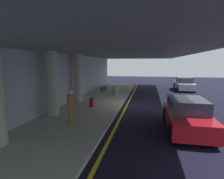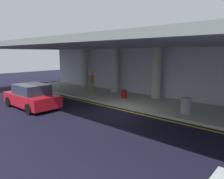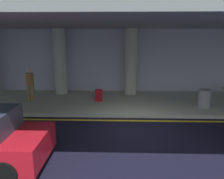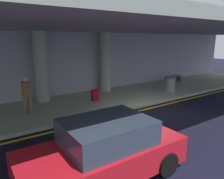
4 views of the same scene
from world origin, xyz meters
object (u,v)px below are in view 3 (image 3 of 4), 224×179
at_px(suitcase_upright_primary, 99,95).
at_px(trash_bin_steel, 204,98).
at_px(support_column_left_mid, 60,62).
at_px(support_column_center, 131,62).
at_px(traveler_with_luggage, 30,82).

height_order(suitcase_upright_primary, trash_bin_steel, suitcase_upright_primary).
height_order(support_column_left_mid, trash_bin_steel, support_column_left_mid).
bearing_deg(support_column_center, support_column_left_mid, 180.00).
bearing_deg(suitcase_upright_primary, support_column_left_mid, 151.73).
distance_m(support_column_left_mid, trash_bin_steel, 7.83).
bearing_deg(suitcase_upright_primary, traveler_with_luggage, -172.67).
xyz_separation_m(support_column_center, trash_bin_steel, (3.31, -2.43, -1.40)).
relative_size(support_column_left_mid, trash_bin_steel, 4.29).
bearing_deg(traveler_with_luggage, trash_bin_steel, 53.09).
xyz_separation_m(support_column_center, suitcase_upright_primary, (-1.70, -1.62, -1.51)).
relative_size(traveler_with_luggage, suitcase_upright_primary, 1.87).
bearing_deg(suitcase_upright_primary, trash_bin_steel, -2.44).
distance_m(support_column_left_mid, suitcase_upright_primary, 3.20).
bearing_deg(traveler_with_luggage, support_column_left_mid, 113.01).
bearing_deg(traveler_with_luggage, support_column_center, 76.05).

